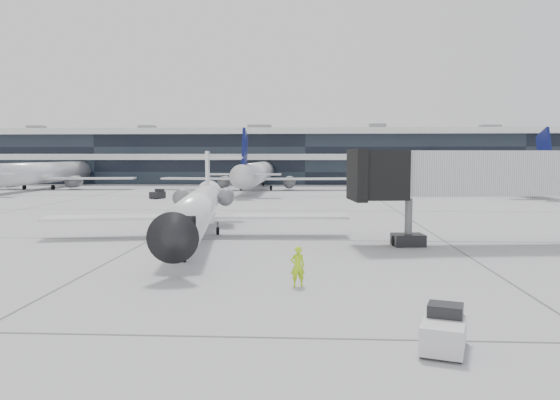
# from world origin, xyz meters

# --- Properties ---
(ground) EXTENTS (220.00, 220.00, 0.00)m
(ground) POSITION_xyz_m (0.00, 0.00, 0.00)
(ground) COLOR gray
(ground) RESTS_ON ground
(terminal) EXTENTS (170.00, 22.00, 10.00)m
(terminal) POSITION_xyz_m (0.00, 82.00, 5.00)
(terminal) COLOR black
(terminal) RESTS_ON ground
(bg_jet_left) EXTENTS (32.00, 40.00, 9.60)m
(bg_jet_left) POSITION_xyz_m (-45.00, 55.00, 0.00)
(bg_jet_left) COLOR silver
(bg_jet_left) RESTS_ON ground
(bg_jet_center) EXTENTS (32.00, 40.00, 9.60)m
(bg_jet_center) POSITION_xyz_m (-8.00, 55.00, 0.00)
(bg_jet_center) COLOR silver
(bg_jet_center) RESTS_ON ground
(bg_jet_right) EXTENTS (32.00, 40.00, 9.60)m
(bg_jet_right) POSITION_xyz_m (32.00, 55.00, 0.00)
(bg_jet_right) COLOR silver
(bg_jet_right) RESTS_ON ground
(regional_jet) EXTENTS (21.37, 26.68, 6.16)m
(regional_jet) POSITION_xyz_m (-7.00, 1.17, 2.10)
(regional_jet) COLOR white
(regional_jet) RESTS_ON ground
(jet_bridge) EXTENTS (19.63, 5.86, 6.30)m
(jet_bridge) POSITION_xyz_m (14.26, -1.05, 4.59)
(jet_bridge) COLOR silver
(jet_bridge) RESTS_ON ground
(ramp_worker) EXTENTS (0.75, 0.60, 1.80)m
(ramp_worker) POSITION_xyz_m (0.37, -13.14, 0.90)
(ramp_worker) COLOR #BBF81A
(ramp_worker) RESTS_ON ground
(baggage_tug) EXTENTS (1.78, 2.31, 1.30)m
(baggage_tug) POSITION_xyz_m (4.88, -20.81, 0.58)
(baggage_tug) COLOR silver
(baggage_tug) RESTS_ON ground
(traffic_cone) EXTENTS (0.41, 0.41, 0.58)m
(traffic_cone) POSITION_xyz_m (-6.23, 12.63, 0.27)
(traffic_cone) COLOR #DC430B
(traffic_cone) RESTS_ON ground
(far_tug) EXTENTS (1.94, 2.35, 1.29)m
(far_tug) POSITION_xyz_m (-19.49, 35.17, 0.58)
(far_tug) COLOR black
(far_tug) RESTS_ON ground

